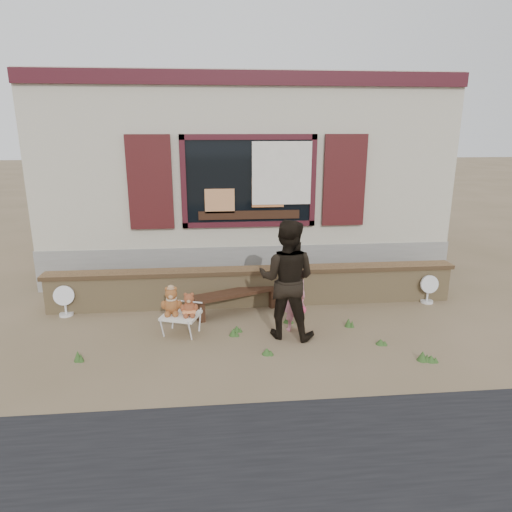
{
  "coord_description": "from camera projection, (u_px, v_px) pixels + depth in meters",
  "views": [
    {
      "loc": [
        -0.68,
        -6.5,
        3.01
      ],
      "look_at": [
        0.0,
        0.6,
        1.0
      ],
      "focal_mm": 32.0,
      "sensor_mm": 36.0,
      "label": 1
    }
  ],
  "objects": [
    {
      "name": "adult",
      "position": [
        287.0,
        279.0,
        6.63
      ],
      "size": [
        1.04,
        0.93,
        1.77
      ],
      "primitive_type": "imported",
      "rotation": [
        0.0,
        0.0,
        2.78
      ],
      "color": "black",
      "rests_on": "ground"
    },
    {
      "name": "ground",
      "position": [
        260.0,
        328.0,
        7.1
      ],
      "size": [
        80.0,
        80.0,
        0.0
      ],
      "primitive_type": "plane",
      "color": "brown",
      "rests_on": "ground"
    },
    {
      "name": "bench",
      "position": [
        236.0,
        297.0,
        7.63
      ],
      "size": [
        1.5,
        0.86,
        0.38
      ],
      "rotation": [
        0.0,
        0.0,
        0.39
      ],
      "color": "#301C11",
      "rests_on": "ground"
    },
    {
      "name": "brick_wall",
      "position": [
        254.0,
        286.0,
        7.97
      ],
      "size": [
        7.1,
        0.36,
        0.67
      ],
      "color": "tan",
      "rests_on": "ground"
    },
    {
      "name": "shopfront",
      "position": [
        241.0,
        172.0,
        10.86
      ],
      "size": [
        8.04,
        5.13,
        4.0
      ],
      "color": "#9F9981",
      "rests_on": "ground"
    },
    {
      "name": "folding_chair",
      "position": [
        181.0,
        316.0,
        6.83
      ],
      "size": [
        0.64,
        0.61,
        0.32
      ],
      "rotation": [
        0.0,
        0.0,
        -0.33
      ],
      "color": "white",
      "rests_on": "ground"
    },
    {
      "name": "grass_tufts",
      "position": [
        304.0,
        340.0,
        6.57
      ],
      "size": [
        4.83,
        1.57,
        0.15
      ],
      "color": "#315421",
      "rests_on": "ground"
    },
    {
      "name": "fan_left",
      "position": [
        65.0,
        300.0,
        7.51
      ],
      "size": [
        0.34,
        0.22,
        0.53
      ],
      "rotation": [
        0.0,
        0.0,
        0.18
      ],
      "color": "white",
      "rests_on": "ground"
    },
    {
      "name": "teddy_bear_left",
      "position": [
        171.0,
        300.0,
        6.8
      ],
      "size": [
        0.39,
        0.36,
        0.43
      ],
      "primitive_type": null,
      "rotation": [
        0.0,
        0.0,
        -0.33
      ],
      "color": "brown",
      "rests_on": "folding_chair"
    },
    {
      "name": "teddy_bear_right",
      "position": [
        189.0,
        304.0,
        6.74
      ],
      "size": [
        0.32,
        0.3,
        0.36
      ],
      "primitive_type": null,
      "rotation": [
        0.0,
        0.0,
        -0.33
      ],
      "color": "brown",
      "rests_on": "folding_chair"
    },
    {
      "name": "child",
      "position": [
        295.0,
        299.0,
        6.91
      ],
      "size": [
        0.41,
        0.31,
        1.02
      ],
      "primitive_type": "imported",
      "rotation": [
        0.0,
        0.0,
        3.33
      ],
      "color": "pink",
      "rests_on": "ground"
    },
    {
      "name": "fan_right",
      "position": [
        428.0,
        289.0,
        8.07
      ],
      "size": [
        0.32,
        0.22,
        0.52
      ],
      "rotation": [
        0.0,
        0.0,
        -0.01
      ],
      "color": "silver",
      "rests_on": "ground"
    }
  ]
}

